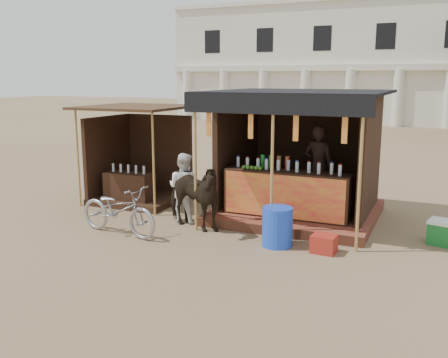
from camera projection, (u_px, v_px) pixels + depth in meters
ground at (186, 259)px, 8.55m from camera, size 120.00×120.00×0.00m
main_stall at (299, 171)px, 10.94m from camera, size 3.60×3.61×2.78m
secondary_stall at (135, 167)px, 12.54m from camera, size 2.40×2.40×2.38m
cow at (192, 196)px, 10.12m from camera, size 1.78×1.23×1.38m
motorbike at (118, 210)px, 9.81m from camera, size 1.95×0.92×0.99m
bystander at (184, 188)px, 10.63m from camera, size 0.76×0.61×1.49m
blue_barrel at (277, 227)px, 9.14m from camera, size 0.67×0.67×0.73m
red_crate at (324, 244)px, 8.83m from camera, size 0.45×0.39×0.32m
cooler at (447, 233)px, 9.21m from camera, size 0.72×0.57×0.46m
background_building at (360, 64)px, 35.36m from camera, size 26.00×7.45×8.18m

